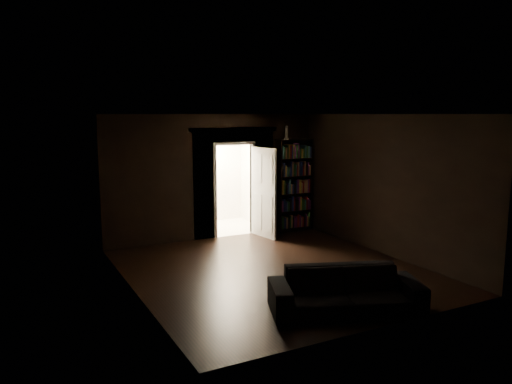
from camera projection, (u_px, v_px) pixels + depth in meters
The scene contains 9 objects.
ground at pixel (274, 271), 8.99m from camera, with size 5.50×5.50×0.00m, color black.
room_walls at pixel (247, 172), 9.66m from camera, with size 5.02×5.61×2.84m.
kitchen_alcove at pixel (215, 178), 12.42m from camera, with size 2.20×1.80×2.60m.
sofa at pixel (346, 284), 7.08m from camera, with size 2.14×0.93×0.82m, color black.
bookshelf at pixel (294, 185), 12.00m from camera, with size 0.90×0.32×2.20m, color black.
refrigerator at pixel (191, 194), 12.35m from camera, with size 0.74×0.68×1.65m, color white.
door at pixel (264, 193), 11.33m from camera, with size 0.85×0.05×2.05m, color silver.
figurine at pixel (287, 133), 11.63m from camera, with size 0.11×0.11×0.33m, color silver.
bottles at pixel (191, 156), 12.09m from camera, with size 0.68×0.08×0.27m, color black.
Camera 1 is at (-4.29, -7.53, 2.80)m, focal length 35.00 mm.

